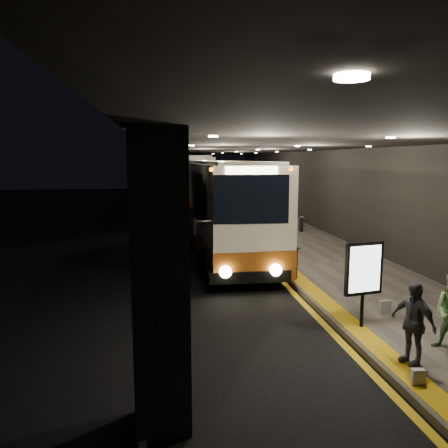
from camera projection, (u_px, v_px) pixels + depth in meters
ground at (208, 278)px, 14.66m from camera, size 90.00×90.00×0.00m
lane_line_white at (156, 249)px, 19.31m from camera, size 0.12×50.00×0.01m
kerb_stripe_yellow at (248, 246)px, 19.88m from camera, size 0.18×50.00×0.01m
sidewalk at (299, 243)px, 20.21m from camera, size 4.50×50.00×0.15m
tactile_strip at (258, 243)px, 19.93m from camera, size 0.50×50.00×0.01m
terminal_wall at (347, 180)px, 20.08m from camera, size 0.10×50.00×6.00m
support_columns at (161, 202)px, 18.04m from camera, size 0.80×24.80×4.40m
canopy at (252, 144)px, 19.22m from camera, size 9.00×50.00×0.40m
coach_main at (223, 210)px, 18.34m from camera, size 2.80×12.16×3.77m
coach_second at (193, 185)px, 33.64m from camera, size 3.46×13.04×4.05m
passenger_boarding at (279, 240)px, 16.14m from camera, size 0.52×0.67×1.64m
passenger_waiting_grey at (413, 323)px, 8.12m from camera, size 0.79×1.05×1.60m
bag_polka at (385, 307)px, 10.83m from camera, size 0.29×0.15×0.34m
bag_plain at (418, 377)px, 7.44m from camera, size 0.23×0.16×0.27m
info_sign at (364, 270)px, 9.80m from camera, size 0.94×0.28×1.99m
stanchion_post at (297, 264)px, 13.91m from camera, size 0.05×0.05×1.01m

